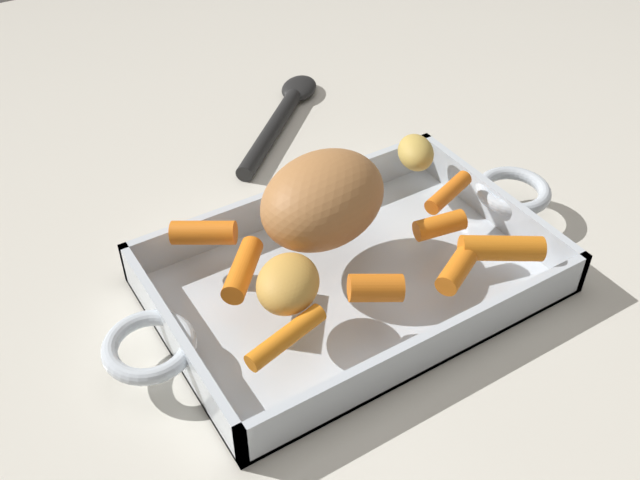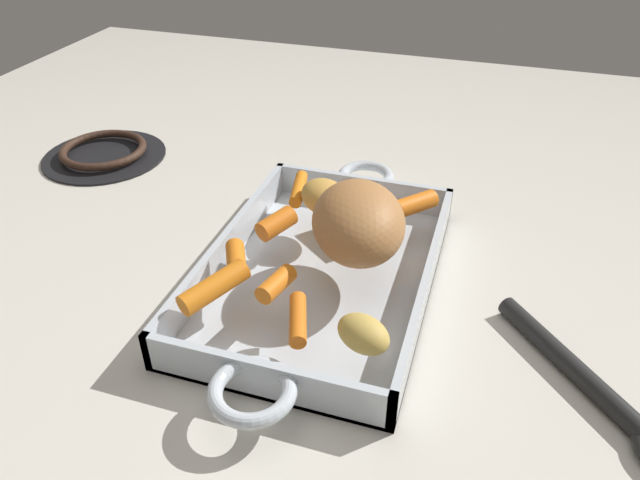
# 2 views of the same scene
# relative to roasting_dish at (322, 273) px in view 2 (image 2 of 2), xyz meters

# --- Properties ---
(ground_plane) EXTENTS (1.62, 1.62, 0.00)m
(ground_plane) POSITION_rel_roasting_dish_xyz_m (0.00, 0.00, -0.01)
(ground_plane) COLOR silver
(roasting_dish) EXTENTS (0.45, 0.23, 0.04)m
(roasting_dish) POSITION_rel_roasting_dish_xyz_m (0.00, 0.00, 0.00)
(roasting_dish) COLOR silver
(roasting_dish) RESTS_ON ground_plane
(pork_roast) EXTENTS (0.15, 0.13, 0.07)m
(pork_roast) POSITION_rel_roasting_dish_xyz_m (-0.01, 0.04, 0.07)
(pork_roast) COLOR #B07440
(pork_roast) RESTS_ON roasting_dish
(baby_carrot_short) EXTENTS (0.06, 0.05, 0.03)m
(baby_carrot_short) POSITION_rel_roasting_dish_xyz_m (-0.10, 0.08, 0.04)
(baby_carrot_short) COLOR orange
(baby_carrot_short) RESTS_ON roasting_dish
(baby_carrot_center_left) EXTENTS (0.07, 0.05, 0.03)m
(baby_carrot_center_left) POSITION_rel_roasting_dish_xyz_m (0.10, -0.07, 0.04)
(baby_carrot_center_left) COLOR orange
(baby_carrot_center_left) RESTS_ON roasting_dish
(baby_carrot_southwest) EXTENTS (0.06, 0.03, 0.02)m
(baby_carrot_southwest) POSITION_rel_roasting_dish_xyz_m (0.12, 0.01, 0.04)
(baby_carrot_southwest) COLOR orange
(baby_carrot_southwest) RESTS_ON roasting_dish
(baby_carrot_northeast) EXTENTS (0.05, 0.04, 0.02)m
(baby_carrot_northeast) POSITION_rel_roasting_dish_xyz_m (0.05, -0.07, 0.04)
(baby_carrot_northeast) COLOR orange
(baby_carrot_northeast) RESTS_ON roasting_dish
(baby_carrot_northwest) EXTENTS (0.05, 0.03, 0.02)m
(baby_carrot_northwest) POSITION_rel_roasting_dish_xyz_m (0.08, -0.02, 0.04)
(baby_carrot_northwest) COLOR orange
(baby_carrot_northwest) RESTS_ON roasting_dish
(baby_carrot_center_right) EXTENTS (0.06, 0.06, 0.02)m
(baby_carrot_center_right) POSITION_rel_roasting_dish_xyz_m (-0.10, 0.02, 0.04)
(baby_carrot_center_right) COLOR orange
(baby_carrot_center_right) RESTS_ON roasting_dish
(baby_carrot_southeast) EXTENTS (0.07, 0.03, 0.02)m
(baby_carrot_southeast) POSITION_rel_roasting_dish_xyz_m (-0.10, -0.06, 0.04)
(baby_carrot_southeast) COLOR orange
(baby_carrot_southeast) RESTS_ON roasting_dish
(baby_carrot_long) EXTENTS (0.05, 0.04, 0.03)m
(baby_carrot_long) POSITION_rel_roasting_dish_xyz_m (-0.02, -0.06, 0.04)
(baby_carrot_long) COLOR orange
(baby_carrot_long) RESTS_ON roasting_dish
(potato_corner) EXTENTS (0.05, 0.06, 0.03)m
(potato_corner) POSITION_rel_roasting_dish_xyz_m (0.12, 0.07, 0.04)
(potato_corner) COLOR gold
(potato_corner) RESTS_ON roasting_dish
(potato_halved) EXTENTS (0.08, 0.08, 0.04)m
(potato_halved) POSITION_rel_roasting_dish_xyz_m (-0.08, -0.02, 0.05)
(potato_halved) COLOR gold
(potato_halved) RESTS_ON roasting_dish
(stove_burner_rear) EXTENTS (0.18, 0.18, 0.02)m
(stove_burner_rear) POSITION_rel_roasting_dish_xyz_m (-0.19, -0.40, -0.01)
(stove_burner_rear) COLOR black
(stove_burner_rear) RESTS_ON ground_plane
(serving_spoon) EXTENTS (0.19, 0.17, 0.02)m
(serving_spoon) POSITION_rel_roasting_dish_xyz_m (0.09, 0.28, -0.00)
(serving_spoon) COLOR black
(serving_spoon) RESTS_ON ground_plane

